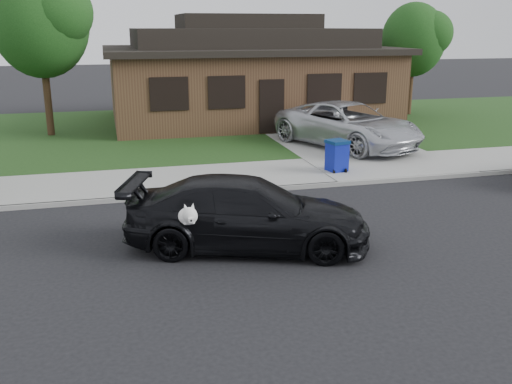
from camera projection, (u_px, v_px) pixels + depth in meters
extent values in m
plane|color=black|center=(233.00, 243.00, 11.63)|extent=(120.00, 120.00, 0.00)
cube|color=gray|center=(195.00, 179.00, 16.26)|extent=(60.00, 3.00, 0.12)
cube|color=gray|center=(204.00, 194.00, 14.87)|extent=(60.00, 0.12, 0.12)
cube|color=#193814|center=(166.00, 131.00, 23.69)|extent=(60.00, 13.00, 0.13)
cube|color=gray|center=(327.00, 137.00, 22.36)|extent=(4.50, 13.00, 0.14)
imported|color=black|center=(248.00, 214.00, 11.26)|extent=(5.18, 3.37, 1.40)
ellipsoid|color=white|center=(188.00, 216.00, 10.09)|extent=(0.34, 0.40, 0.30)
sphere|color=white|center=(190.00, 215.00, 9.85)|extent=(0.26, 0.26, 0.26)
cube|color=white|center=(191.00, 220.00, 9.74)|extent=(0.09, 0.12, 0.08)
sphere|color=black|center=(191.00, 221.00, 9.69)|extent=(0.04, 0.04, 0.04)
cone|color=white|center=(185.00, 207.00, 9.84)|extent=(0.11, 0.11, 0.14)
cone|color=white|center=(193.00, 206.00, 9.87)|extent=(0.11, 0.11, 0.14)
imported|color=silver|center=(348.00, 125.00, 20.12)|extent=(4.59, 6.17, 1.56)
cube|color=#0D1991|center=(337.00, 157.00, 16.81)|extent=(0.61, 0.61, 0.84)
cube|color=#072553|center=(338.00, 142.00, 16.68)|extent=(0.67, 0.67, 0.09)
cylinder|color=black|center=(334.00, 172.00, 16.63)|extent=(0.07, 0.14, 0.13)
cylinder|color=black|center=(346.00, 171.00, 16.72)|extent=(0.07, 0.14, 0.13)
cube|color=#422B1C|center=(247.00, 86.00, 26.09)|extent=(12.00, 8.00, 3.00)
cube|color=black|center=(247.00, 50.00, 25.63)|extent=(12.60, 8.60, 0.25)
cube|color=black|center=(247.00, 38.00, 25.49)|extent=(10.00, 6.50, 0.80)
cube|color=black|center=(247.00, 21.00, 25.29)|extent=(6.00, 3.50, 0.60)
cube|color=black|center=(272.00, 106.00, 22.45)|extent=(1.00, 0.06, 2.10)
cube|color=black|center=(169.00, 94.00, 21.32)|extent=(1.30, 0.05, 1.10)
cube|color=black|center=(227.00, 92.00, 21.85)|extent=(1.30, 0.05, 1.10)
cube|color=black|center=(324.00, 89.00, 22.82)|extent=(1.30, 0.05, 1.10)
cube|color=black|center=(370.00, 88.00, 23.31)|extent=(1.30, 0.05, 1.10)
cylinder|color=#332114|center=(48.00, 103.00, 22.24)|extent=(0.28, 0.28, 2.48)
ellipsoid|color=#143811|center=(40.00, 22.00, 21.39)|extent=(3.60, 3.60, 4.14)
sphere|color=#26591E|center=(58.00, 12.00, 20.96)|extent=(2.52, 2.52, 2.52)
cylinder|color=#332114|center=(409.00, 93.00, 27.70)|extent=(0.28, 0.28, 2.03)
ellipsoid|color=#143811|center=(413.00, 40.00, 27.00)|extent=(3.00, 3.00, 3.45)
sphere|color=#26591E|center=(430.00, 33.00, 26.64)|extent=(2.10, 2.10, 2.10)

